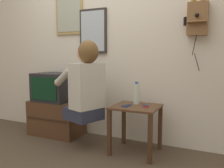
{
  "coord_description": "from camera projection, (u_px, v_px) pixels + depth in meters",
  "views": [
    {
      "loc": [
        1.38,
        -1.51,
        1.06
      ],
      "look_at": [
        0.27,
        0.83,
        0.75
      ],
      "focal_mm": 38.0,
      "sensor_mm": 36.0,
      "label": 1
    }
  ],
  "objects": [
    {
      "name": "wall_back",
      "position": [
        107.0,
        39.0,
        3.04
      ],
      "size": [
        6.8,
        0.05,
        2.55
      ],
      "color": "silver",
      "rests_on": "ground_plane"
    },
    {
      "name": "side_table",
      "position": [
        136.0,
        116.0,
        2.58
      ],
      "size": [
        0.5,
        0.45,
        0.52
      ],
      "color": "#51331E",
      "rests_on": "ground_plane"
    },
    {
      "name": "person",
      "position": [
        86.0,
        82.0,
        2.65
      ],
      "size": [
        0.6,
        0.51,
        0.89
      ],
      "rotation": [
        0.0,
        0.0,
        1.22
      ],
      "color": "#2D3347",
      "rests_on": "ground_plane"
    },
    {
      "name": "tv_stand",
      "position": [
        57.0,
        118.0,
        3.21
      ],
      "size": [
        0.7,
        0.41,
        0.46
      ],
      "color": "#51331E",
      "rests_on": "ground_plane"
    },
    {
      "name": "television",
      "position": [
        54.0,
        87.0,
        3.17
      ],
      "size": [
        0.48,
        0.41,
        0.37
      ],
      "color": "#232326",
      "rests_on": "tv_stand"
    },
    {
      "name": "wall_phone_antique",
      "position": [
        198.0,
        18.0,
        2.48
      ],
      "size": [
        0.25,
        0.18,
        0.76
      ],
      "color": "brown"
    },
    {
      "name": "framed_picture",
      "position": [
        69.0,
        14.0,
        3.2
      ],
      "size": [
        0.43,
        0.03,
        0.53
      ],
      "color": "tan"
    },
    {
      "name": "wall_mirror",
      "position": [
        93.0,
        31.0,
        3.07
      ],
      "size": [
        0.39,
        0.03,
        0.57
      ],
      "color": "#2D2823"
    },
    {
      "name": "cell_phone_held",
      "position": [
        126.0,
        106.0,
        2.55
      ],
      "size": [
        0.07,
        0.13,
        0.01
      ],
      "rotation": [
        0.0,
        0.0,
        -0.09
      ],
      "color": "navy",
      "rests_on": "side_table"
    },
    {
      "name": "cell_phone_spare",
      "position": [
        145.0,
        106.0,
        2.54
      ],
      "size": [
        0.11,
        0.14,
        0.01
      ],
      "rotation": [
        0.0,
        0.0,
        0.43
      ],
      "color": "maroon",
      "rests_on": "side_table"
    },
    {
      "name": "water_bottle",
      "position": [
        136.0,
        94.0,
        2.66
      ],
      "size": [
        0.07,
        0.07,
        0.25
      ],
      "color": "silver",
      "rests_on": "side_table"
    }
  ]
}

